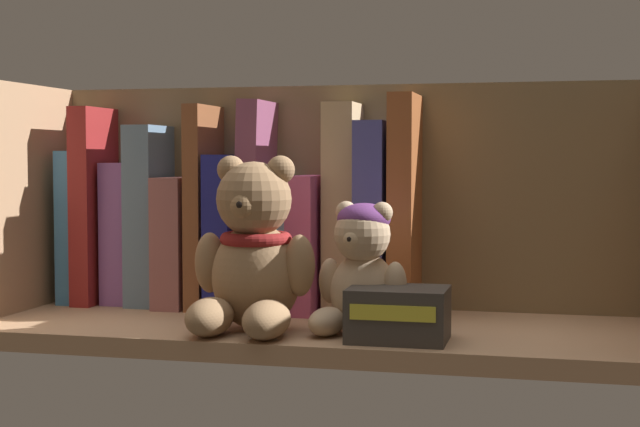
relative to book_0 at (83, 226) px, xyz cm
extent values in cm
cube|color=#A87F5B|center=(32.07, -10.28, -10.26)|extent=(68.98, 24.74, 2.00)
cube|color=olive|center=(32.07, 2.69, 2.86)|extent=(71.38, 1.20, 28.24)
cube|color=#A87F5B|center=(-3.22, -10.28, 2.86)|extent=(1.60, 27.14, 28.24)
cube|color=#458DCF|center=(0.00, 0.00, 0.00)|extent=(1.84, 11.21, 18.52)
cube|color=maroon|center=(2.64, 0.00, 2.61)|extent=(2.57, 12.96, 23.75)
cube|color=#925CAB|center=(5.91, 0.00, -0.72)|extent=(3.10, 9.38, 17.08)
cube|color=slate|center=(9.66, 0.00, 1.51)|extent=(3.44, 11.57, 21.54)
cube|color=#995C5C|center=(13.64, 0.00, -1.56)|extent=(3.59, 13.95, 15.39)
cube|color=brown|center=(16.89, 0.00, 2.65)|extent=(1.95, 13.70, 23.81)
cube|color=navy|center=(19.88, 0.00, -0.24)|extent=(3.08, 14.42, 18.05)
cube|color=#894767|center=(23.13, 0.00, 2.88)|extent=(3.28, 12.81, 24.35)
cube|color=#86ACD0|center=(26.25, 0.00, -1.51)|extent=(2.81, 10.91, 15.49)
cube|color=#B44B7D|center=(29.62, 0.00, -1.42)|extent=(3.00, 14.90, 15.67)
cube|color=tan|center=(33.38, 0.00, 2.71)|extent=(3.56, 9.28, 23.95)
cube|color=#474A98|center=(37.27, 0.00, 1.63)|extent=(3.29, 13.75, 21.78)
cube|color=#9B532A|center=(40.75, 0.00, 3.12)|extent=(2.72, 13.46, 24.77)
ellipsoid|color=#93704C|center=(27.21, -14.78, -3.82)|extent=(9.25, 8.49, 10.89)
sphere|color=#93704C|center=(27.18, -15.33, 4.19)|extent=(7.74, 7.74, 7.74)
sphere|color=#93704C|center=(24.50, -14.65, 7.21)|extent=(2.90, 2.90, 2.90)
sphere|color=#93704C|center=(29.91, -14.92, 7.21)|extent=(2.90, 2.90, 2.90)
sphere|color=#9B754E|center=(27.05, -18.07, 3.73)|extent=(2.90, 2.90, 2.90)
sphere|color=black|center=(27.00, -19.09, 3.80)|extent=(1.02, 1.02, 1.02)
ellipsoid|color=#93704C|center=(23.97, -19.81, -7.32)|extent=(4.70, 7.46, 3.87)
ellipsoid|color=#93704C|center=(29.95, -20.09, -7.32)|extent=(4.70, 7.46, 3.87)
ellipsoid|color=#93704C|center=(22.29, -15.09, -2.46)|extent=(3.29, 3.29, 6.29)
ellipsoid|color=#93704C|center=(32.07, -15.57, -2.46)|extent=(3.29, 3.29, 6.29)
torus|color=maroon|center=(27.21, -14.78, 0.10)|extent=(7.43, 7.43, 1.39)
ellipsoid|color=tan|center=(38.31, -13.66, -5.23)|extent=(6.86, 6.29, 8.07)
sphere|color=tan|center=(38.21, -14.05, 0.71)|extent=(5.74, 5.74, 5.74)
sphere|color=tan|center=(36.36, -13.18, 2.95)|extent=(2.15, 2.15, 2.15)
sphere|color=tan|center=(40.26, -14.14, 2.95)|extent=(2.15, 2.15, 2.15)
sphere|color=tan|center=(37.72, -16.03, 0.36)|extent=(2.15, 2.15, 2.15)
sphere|color=black|center=(37.54, -16.76, 0.42)|extent=(0.75, 0.75, 0.75)
ellipsoid|color=tan|center=(35.23, -16.85, -7.83)|extent=(4.43, 6.00, 2.87)
ellipsoid|color=tan|center=(39.54, -17.91, -7.83)|extent=(4.43, 6.00, 2.87)
ellipsoid|color=tan|center=(34.69, -13.18, -4.22)|extent=(2.82, 2.82, 4.66)
ellipsoid|color=tan|center=(41.73, -14.92, -4.22)|extent=(2.82, 2.82, 4.66)
ellipsoid|color=#643271|center=(38.31, -13.66, 2.29)|extent=(5.45, 5.45, 3.16)
cube|color=#38332D|center=(42.48, -17.61, -6.67)|extent=(9.51, 6.96, 5.18)
cube|color=gold|center=(42.48, -21.17, -6.02)|extent=(8.08, 0.16, 1.45)
camera|label=1|loc=(56.77, -108.11, 8.36)|focal=53.52mm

